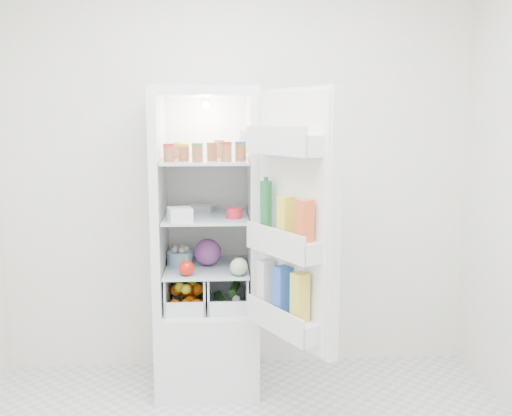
{
  "coord_description": "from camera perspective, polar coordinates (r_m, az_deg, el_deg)",
  "views": [
    {
      "loc": [
        -0.11,
        -2.15,
        1.62
      ],
      "look_at": [
        0.08,
        0.95,
        1.14
      ],
      "focal_mm": 40.0,
      "sensor_mm": 36.0,
      "label": 1
    }
  ],
  "objects": [
    {
      "name": "red_cabbage",
      "position": [
        3.45,
        -4.86,
        -4.42
      ],
      "size": [
        0.16,
        0.16,
        0.16
      ],
      "primitive_type": "sphere",
      "color": "#63225B",
      "rests_on": "shelf_low"
    },
    {
      "name": "veg_pile",
      "position": [
        3.5,
        -2.77,
        -8.76
      ],
      "size": [
        0.16,
        0.3,
        0.1
      ],
      "color": "#254E1A",
      "rests_on": "refrigerator"
    },
    {
      "name": "foil_tray",
      "position": [
        3.54,
        -5.47,
        -0.02
      ],
      "size": [
        0.19,
        0.16,
        0.04
      ],
      "primitive_type": "cube",
      "rotation": [
        0.0,
        0.0,
        -0.33
      ],
      "color": "silver",
      "rests_on": "shelf_mid"
    },
    {
      "name": "squeeze_bottle",
      "position": [
        3.35,
        -1.4,
        6.35
      ],
      "size": [
        0.06,
        0.06,
        0.17
      ],
      "primitive_type": "cylinder",
      "rotation": [
        0.0,
        0.0,
        -0.28
      ],
      "color": "white",
      "rests_on": "shelf_top"
    },
    {
      "name": "fridge_door",
      "position": [
        2.87,
        3.68,
        -1.79
      ],
      "size": [
        0.41,
        0.56,
        1.3
      ],
      "rotation": [
        0.0,
        0.0,
        2.07
      ],
      "color": "silver",
      "rests_on": "refrigerator"
    },
    {
      "name": "crisper_right",
      "position": [
        3.48,
        -2.86,
        -8.02
      ],
      "size": [
        0.23,
        0.46,
        0.22
      ],
      "primitive_type": null,
      "color": "silver",
      "rests_on": "refrigerator"
    },
    {
      "name": "tin_red",
      "position": [
        3.28,
        -2.19,
        -0.5
      ],
      "size": [
        0.12,
        0.12,
        0.06
      ],
      "primitive_type": "cylinder",
      "rotation": [
        0.0,
        0.0,
        -0.41
      ],
      "color": "red",
      "rests_on": "shelf_mid"
    },
    {
      "name": "refrigerator",
      "position": [
        3.53,
        -4.88,
        -6.88
      ],
      "size": [
        0.6,
        0.6,
        1.8
      ],
      "color": "silver",
      "rests_on": "ground"
    },
    {
      "name": "condiment_jars",
      "position": [
        3.28,
        -5.28,
        5.49
      ],
      "size": [
        0.46,
        0.34,
        0.08
      ],
      "color": "#B21919",
      "rests_on": "shelf_top"
    },
    {
      "name": "tub_white",
      "position": [
        3.19,
        -7.62,
        -0.67
      ],
      "size": [
        0.15,
        0.15,
        0.08
      ],
      "primitive_type": "cube",
      "rotation": [
        0.0,
        0.0,
        0.27
      ],
      "color": "silver",
      "rests_on": "shelf_mid"
    },
    {
      "name": "salad_bag",
      "position": [
        3.23,
        -1.72,
        -5.9
      ],
      "size": [
        0.1,
        0.1,
        0.1
      ],
      "primitive_type": "sphere",
      "color": "#A4BD8D",
      "rests_on": "shelf_low"
    },
    {
      "name": "shelf_low",
      "position": [
        3.45,
        -4.92,
        -5.97
      ],
      "size": [
        0.49,
        0.53,
        0.01
      ],
      "primitive_type": "cube",
      "color": "#AEC3CC",
      "rests_on": "refrigerator"
    },
    {
      "name": "shelf_mid",
      "position": [
        3.38,
        -4.99,
        -0.89
      ],
      "size": [
        0.49,
        0.53,
        0.02
      ],
      "primitive_type": "cube",
      "color": "#AEC3CC",
      "rests_on": "refrigerator"
    },
    {
      "name": "room_walls",
      "position": [
        2.15,
        -0.56,
        8.05
      ],
      "size": [
        3.02,
        3.02,
        2.61
      ],
      "color": "white",
      "rests_on": "ground"
    },
    {
      "name": "crisper_left",
      "position": [
        3.49,
        -6.92,
        -8.04
      ],
      "size": [
        0.23,
        0.46,
        0.22
      ],
      "primitive_type": null,
      "color": "silver",
      "rests_on": "refrigerator"
    },
    {
      "name": "mushroom_bowl",
      "position": [
        3.53,
        -7.58,
        -4.9
      ],
      "size": [
        0.21,
        0.21,
        0.08
      ],
      "primitive_type": "cylinder",
      "rotation": [
        0.0,
        0.0,
        -0.37
      ],
      "color": "#9ABDE6",
      "rests_on": "shelf_low"
    },
    {
      "name": "citrus_pile",
      "position": [
        3.48,
        -6.9,
        -8.61
      ],
      "size": [
        0.2,
        0.31,
        0.16
      ],
      "color": "orange",
      "rests_on": "refrigerator"
    },
    {
      "name": "bell_pepper",
      "position": [
        3.25,
        -6.96,
        -5.99
      ],
      "size": [
        0.09,
        0.09,
        0.09
      ],
      "primitive_type": "sphere",
      "color": "red",
      "rests_on": "shelf_low"
    },
    {
      "name": "shelf_top",
      "position": [
        3.34,
        -5.07,
        4.7
      ],
      "size": [
        0.49,
        0.53,
        0.02
      ],
      "primitive_type": "cube",
      "color": "#AEC3CC",
      "rests_on": "refrigerator"
    }
  ]
}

